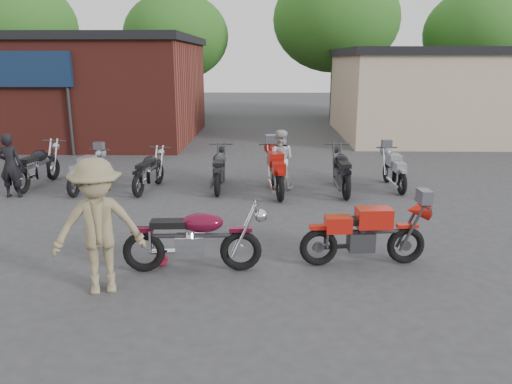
{
  "coord_description": "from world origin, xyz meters",
  "views": [
    {
      "loc": [
        0.22,
        -7.46,
        3.32
      ],
      "look_at": [
        0.01,
        1.62,
        0.9
      ],
      "focal_mm": 35.0,
      "sensor_mm": 36.0,
      "label": 1
    }
  ],
  "objects_px": {
    "helmet": "(161,259)",
    "person_dark": "(10,166)",
    "row_bike_2": "(149,169)",
    "row_bike_4": "(276,169)",
    "vintage_motorcycle": "(195,235)",
    "row_bike_6": "(394,168)",
    "person_light": "(280,160)",
    "row_bike_3": "(219,167)",
    "row_bike_5": "(342,168)",
    "sportbike": "(366,231)",
    "row_bike_1": "(86,171)",
    "person_tan": "(98,227)",
    "row_bike_0": "(38,164)"
  },
  "relations": [
    {
      "from": "row_bike_2",
      "to": "row_bike_5",
      "type": "bearing_deg",
      "value": -82.06
    },
    {
      "from": "person_dark",
      "to": "person_tan",
      "type": "relative_size",
      "value": 0.8
    },
    {
      "from": "person_light",
      "to": "row_bike_0",
      "type": "bearing_deg",
      "value": 8.45
    },
    {
      "from": "vintage_motorcycle",
      "to": "row_bike_2",
      "type": "height_order",
      "value": "vintage_motorcycle"
    },
    {
      "from": "person_light",
      "to": "person_tan",
      "type": "relative_size",
      "value": 0.78
    },
    {
      "from": "vintage_motorcycle",
      "to": "person_light",
      "type": "xyz_separation_m",
      "value": [
        1.47,
        5.37,
        0.16
      ]
    },
    {
      "from": "row_bike_0",
      "to": "row_bike_1",
      "type": "relative_size",
      "value": 1.17
    },
    {
      "from": "helmet",
      "to": "row_bike_2",
      "type": "bearing_deg",
      "value": 105.02
    },
    {
      "from": "sportbike",
      "to": "row_bike_6",
      "type": "relative_size",
      "value": 1.09
    },
    {
      "from": "row_bike_5",
      "to": "person_dark",
      "type": "bearing_deg",
      "value": 94.0
    },
    {
      "from": "row_bike_5",
      "to": "sportbike",
      "type": "bearing_deg",
      "value": 175.73
    },
    {
      "from": "person_light",
      "to": "row_bike_3",
      "type": "distance_m",
      "value": 1.6
    },
    {
      "from": "row_bike_0",
      "to": "row_bike_1",
      "type": "height_order",
      "value": "row_bike_0"
    },
    {
      "from": "person_tan",
      "to": "row_bike_1",
      "type": "bearing_deg",
      "value": 94.85
    },
    {
      "from": "row_bike_1",
      "to": "row_bike_3",
      "type": "height_order",
      "value": "row_bike_3"
    },
    {
      "from": "person_light",
      "to": "row_bike_1",
      "type": "distance_m",
      "value": 5.04
    },
    {
      "from": "row_bike_2",
      "to": "row_bike_4",
      "type": "distance_m",
      "value": 3.31
    },
    {
      "from": "person_tan",
      "to": "row_bike_3",
      "type": "xyz_separation_m",
      "value": [
        1.15,
        6.06,
        -0.41
      ]
    },
    {
      "from": "row_bike_6",
      "to": "person_light",
      "type": "bearing_deg",
      "value": 89.58
    },
    {
      "from": "person_tan",
      "to": "helmet",
      "type": "bearing_deg",
      "value": 38.77
    },
    {
      "from": "row_bike_4",
      "to": "row_bike_3",
      "type": "bearing_deg",
      "value": 68.5
    },
    {
      "from": "person_light",
      "to": "row_bike_4",
      "type": "height_order",
      "value": "person_light"
    },
    {
      "from": "person_dark",
      "to": "row_bike_5",
      "type": "height_order",
      "value": "person_dark"
    },
    {
      "from": "row_bike_2",
      "to": "row_bike_4",
      "type": "bearing_deg",
      "value": -85.5
    },
    {
      "from": "helmet",
      "to": "person_dark",
      "type": "height_order",
      "value": "person_dark"
    },
    {
      "from": "person_dark",
      "to": "row_bike_2",
      "type": "relative_size",
      "value": 0.83
    },
    {
      "from": "sportbike",
      "to": "helmet",
      "type": "bearing_deg",
      "value": 177.33
    },
    {
      "from": "helmet",
      "to": "row_bike_1",
      "type": "xyz_separation_m",
      "value": [
        -2.95,
        4.86,
        0.42
      ]
    },
    {
      "from": "sportbike",
      "to": "person_dark",
      "type": "xyz_separation_m",
      "value": [
        -7.94,
        4.04,
        0.21
      ]
    },
    {
      "from": "person_dark",
      "to": "row_bike_6",
      "type": "height_order",
      "value": "person_dark"
    },
    {
      "from": "vintage_motorcycle",
      "to": "row_bike_2",
      "type": "xyz_separation_m",
      "value": [
        -1.94,
        5.15,
        -0.06
      ]
    },
    {
      "from": "row_bike_2",
      "to": "row_bike_6",
      "type": "relative_size",
      "value": 1.04
    },
    {
      "from": "sportbike",
      "to": "person_tan",
      "type": "bearing_deg",
      "value": -169.91
    },
    {
      "from": "row_bike_3",
      "to": "row_bike_1",
      "type": "bearing_deg",
      "value": 92.42
    },
    {
      "from": "row_bike_0",
      "to": "row_bike_6",
      "type": "relative_size",
      "value": 1.14
    },
    {
      "from": "sportbike",
      "to": "helmet",
      "type": "relative_size",
      "value": 8.64
    },
    {
      "from": "helmet",
      "to": "row_bike_4",
      "type": "bearing_deg",
      "value": 67.22
    },
    {
      "from": "row_bike_4",
      "to": "row_bike_5",
      "type": "xyz_separation_m",
      "value": [
        1.69,
        0.18,
        -0.01
      ]
    },
    {
      "from": "person_light",
      "to": "row_bike_3",
      "type": "height_order",
      "value": "person_light"
    },
    {
      "from": "row_bike_6",
      "to": "vintage_motorcycle",
      "type": "bearing_deg",
      "value": 137.86
    },
    {
      "from": "row_bike_2",
      "to": "row_bike_5",
      "type": "xyz_separation_m",
      "value": [
        4.99,
        -0.06,
        0.06
      ]
    },
    {
      "from": "vintage_motorcycle",
      "to": "row_bike_2",
      "type": "relative_size",
      "value": 1.12
    },
    {
      "from": "person_dark",
      "to": "person_tan",
      "type": "height_order",
      "value": "person_tan"
    },
    {
      "from": "row_bike_0",
      "to": "row_bike_1",
      "type": "distance_m",
      "value": 1.51
    },
    {
      "from": "row_bike_1",
      "to": "row_bike_5",
      "type": "bearing_deg",
      "value": -82.68
    },
    {
      "from": "row_bike_0",
      "to": "row_bike_3",
      "type": "distance_m",
      "value": 4.89
    },
    {
      "from": "row_bike_0",
      "to": "row_bike_2",
      "type": "xyz_separation_m",
      "value": [
        3.07,
        -0.34,
        -0.06
      ]
    },
    {
      "from": "helmet",
      "to": "vintage_motorcycle",
      "type": "bearing_deg",
      "value": -18.32
    },
    {
      "from": "helmet",
      "to": "person_tan",
      "type": "relative_size",
      "value": 0.12
    },
    {
      "from": "person_tan",
      "to": "row_bike_2",
      "type": "distance_m",
      "value": 5.95
    }
  ]
}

